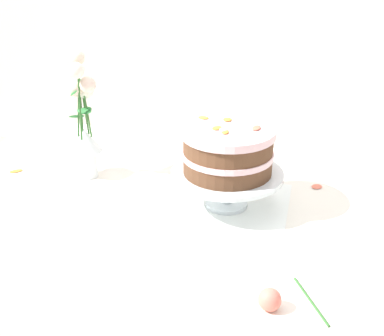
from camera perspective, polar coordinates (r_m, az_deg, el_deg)
name	(u,v)px	position (r m, az deg, el deg)	size (l,w,h in m)	color
dining_table	(167,245)	(1.53, -2.47, -7.65)	(1.40, 1.00, 0.74)	white
linen_napkin	(226,206)	(1.52, 3.42, -3.75)	(0.32, 0.32, 0.00)	white
cake_stand	(227,178)	(1.48, 3.50, -0.98)	(0.29, 0.29, 0.10)	silver
layer_cake	(228,150)	(1.45, 3.58, 1.78)	(0.24, 0.24, 0.13)	brown
flower_vase	(84,126)	(1.65, -10.66, 4.13)	(0.10, 0.10, 0.37)	silver
fallen_rose	(271,300)	(1.16, 7.85, -12.77)	(0.14, 0.14, 0.05)	#2D6028
loose_petal_0	(317,187)	(1.66, 12.24, -1.80)	(0.03, 0.03, 0.00)	#E56B51
loose_petal_1	(16,171)	(1.79, -17.01, -0.28)	(0.04, 0.02, 0.00)	orange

